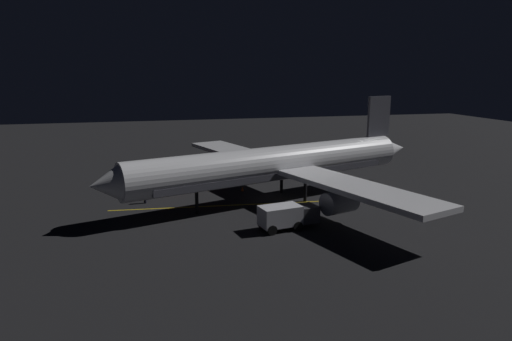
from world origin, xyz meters
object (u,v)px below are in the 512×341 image
object	(u,v)px
baggage_truck	(165,179)
traffic_cone_under_wing	(242,189)
airliner	(278,165)
catering_truck	(286,217)
traffic_cone_near_right	(261,209)
traffic_cone_near_left	(198,184)
ground_crew_worker	(145,195)

from	to	relation	value
baggage_truck	traffic_cone_under_wing	size ratio (longest dim) A/B	10.99
airliner	baggage_truck	xyz separation A→B (m)	(8.02, 11.97, -2.72)
catering_truck	traffic_cone_near_right	bearing A→B (deg)	7.94
traffic_cone_near_left	traffic_cone_under_wing	distance (m)	6.19
traffic_cone_near_right	traffic_cone_under_wing	xyz separation A→B (m)	(8.26, 0.13, 0.00)
traffic_cone_near_left	ground_crew_worker	bearing A→B (deg)	133.50
ground_crew_worker	traffic_cone_near_right	size ratio (longest dim) A/B	3.16
catering_truck	traffic_cone_near_right	world-z (taller)	catering_truck
airliner	baggage_truck	bearing A→B (deg)	56.18
airliner	traffic_cone_near_left	size ratio (longest dim) A/B	73.43
traffic_cone_near_right	traffic_cone_near_left	bearing A→B (deg)	22.28
traffic_cone_near_right	ground_crew_worker	bearing A→B (deg)	63.04
ground_crew_worker	traffic_cone_under_wing	distance (m)	11.68
airliner	ground_crew_worker	size ratio (longest dim) A/B	23.21
airliner	traffic_cone_near_right	size ratio (longest dim) A/B	73.43
airliner	catering_truck	world-z (taller)	airliner
baggage_truck	traffic_cone_near_right	bearing A→B (deg)	-142.68
traffic_cone_under_wing	traffic_cone_near_right	bearing A→B (deg)	-179.09
baggage_truck	traffic_cone_near_left	bearing A→B (deg)	-85.45
airliner	catering_truck	bearing A→B (deg)	167.39
traffic_cone_near_right	traffic_cone_under_wing	distance (m)	8.26
catering_truck	traffic_cone_near_left	xyz separation A→B (m)	(17.98, 5.78, -0.91)
baggage_truck	traffic_cone_near_right	size ratio (longest dim) A/B	10.99
airliner	baggage_truck	world-z (taller)	airliner
baggage_truck	catering_truck	distance (m)	20.21
ground_crew_worker	traffic_cone_under_wing	xyz separation A→B (m)	(2.39, -11.42, -0.64)
airliner	catering_truck	size ratio (longest dim) A/B	7.03
airliner	ground_crew_worker	xyz separation A→B (m)	(2.09, 14.52, -3.08)
traffic_cone_near_left	traffic_cone_near_right	bearing A→B (deg)	-157.72
airliner	traffic_cone_near_left	bearing A→B (deg)	43.59
catering_truck	baggage_truck	bearing A→B (deg)	29.06
traffic_cone_under_wing	baggage_truck	bearing A→B (deg)	68.25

